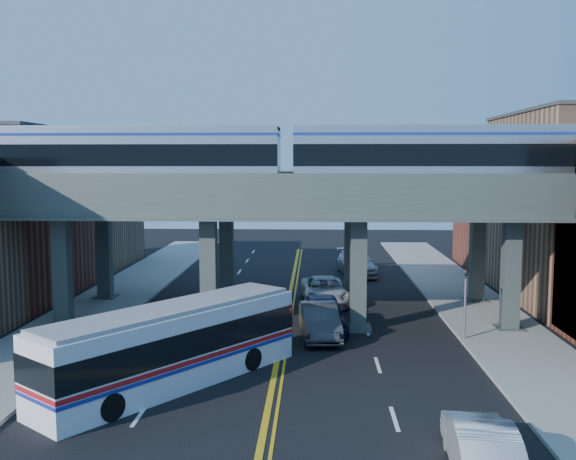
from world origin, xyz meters
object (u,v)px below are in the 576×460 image
Objects in this scene: car_lane_a at (324,313)px; car_lane_b at (320,321)px; transit_bus at (173,346)px; stop_sign at (284,320)px; car_lane_c at (325,291)px; car_parked_curb at (481,446)px; car_lane_d at (356,263)px; traffic_signal at (465,296)px; transit_train at (135,156)px.

car_lane_b is at bearing -103.85° from car_lane_a.
transit_bus is at bearing -130.23° from car_lane_a.
car_lane_c is (2.03, 11.49, -0.94)m from stop_sign.
car_parked_curb is at bearing -86.25° from transit_bus.
transit_bus is 1.72× the size of car_lane_d.
car_lane_c is at bearing 15.05° from transit_bus.
stop_sign is at bearing -56.51° from car_parked_curb.
car_lane_c is 22.72m from car_parked_curb.
transit_bus is at bearing -30.00° from car_parked_curb.
traffic_signal reaches higher than car_lane_d.
car_lane_b is (-7.25, 0.46, -1.44)m from traffic_signal.
traffic_signal reaches higher than transit_bus.
car_lane_b is 1.05× the size of car_parked_curb.
car_lane_d reaches higher than car_parked_curb.
car_parked_curb is (-2.70, -13.84, -1.48)m from traffic_signal.
transit_train is 13.05m from car_lane_a.
transit_train is at bearing 165.43° from car_lane_b.
stop_sign is at bearing -161.37° from traffic_signal.
car_lane_b reaches higher than car_parked_curb.
transit_train reaches higher than car_parked_curb.
transit_bus is 9.43m from car_lane_b.
stop_sign is (8.15, -5.00, -7.52)m from transit_train.
car_lane_b is 0.81× the size of car_lane_d.
transit_bus is at bearing -66.42° from transit_train.
car_parked_curb is (4.32, -15.80, -0.11)m from car_lane_a.
car_lane_a is at bearing -96.74° from car_lane_c.
car_lane_c is (6.33, 15.32, -0.75)m from transit_bus.
car_lane_d is 33.05m from car_parked_curb.
car_lane_d is (4.70, 22.17, -0.83)m from stop_sign.
car_parked_curb is at bearing -101.04° from traffic_signal.
car_lane_a is at bearing -70.97° from car_parked_curb.
traffic_signal is 7.42m from car_lane_a.
transit_train is at bearing 173.31° from traffic_signal.
stop_sign is 3.93m from car_lane_b.
car_lane_a is 1.10× the size of car_parked_curb.
stop_sign is at bearing -31.51° from transit_train.
car_lane_c is 0.92× the size of car_lane_d.
car_lane_b is 8.04m from car_lane_c.
car_lane_b is at bearing -8.95° from transit_train.
car_lane_c is (0.38, 8.04, -0.04)m from car_lane_b.
stop_sign reaches higher than car_lane_b.
transit_bus is 2.12× the size of car_lane_b.
transit_bus is (-13.20, -6.83, -0.73)m from traffic_signal.
transit_bus reaches higher than car_parked_curb.
transit_train is 8.03× the size of car_lane_c.
transit_bus reaches higher than car_lane_d.
traffic_signal is (8.90, 3.00, 0.54)m from stop_sign.
car_lane_b is at bearing -105.27° from car_lane_d.
traffic_signal is 0.69× the size of car_lane_c.
car_lane_c is at bearing 81.67° from car_lane_b.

